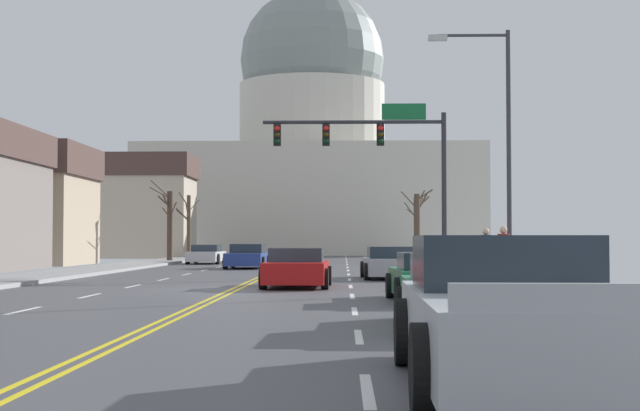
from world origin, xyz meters
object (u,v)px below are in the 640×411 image
(signal_gantry, at_px, (380,150))
(sedan_near_03, at_px, (461,293))
(pickup_truck_near_04, at_px, (512,317))
(sedan_oncoming_01, at_px, (207,255))
(sedan_near_01, at_px, (297,269))
(sedan_oncoming_00, at_px, (247,257))
(street_lamp_right, at_px, (497,132))
(pedestrian_00, at_px, (504,253))
(pedestrian_01, at_px, (486,252))
(sedan_near_02, at_px, (433,278))
(sedan_near_00, at_px, (390,264))

(signal_gantry, bearing_deg, sedan_near_03, -89.03)
(pickup_truck_near_04, height_order, sedan_oncoming_01, pickup_truck_near_04)
(sedan_near_01, height_order, sedan_oncoming_00, sedan_oncoming_00)
(sedan_near_01, bearing_deg, pickup_truck_near_04, -80.88)
(street_lamp_right, bearing_deg, pedestrian_00, -89.84)
(pedestrian_00, height_order, pedestrian_01, pedestrian_00)
(sedan_near_02, bearing_deg, sedan_near_03, -91.55)
(pedestrian_01, bearing_deg, street_lamp_right, -87.73)
(pickup_truck_near_04, relative_size, sedan_oncoming_01, 1.21)
(sedan_near_03, xyz_separation_m, pedestrian_01, (2.53, 14.02, 0.50))
(sedan_near_01, distance_m, sedan_oncoming_01, 29.55)
(sedan_near_01, bearing_deg, sedan_oncoming_00, 100.31)
(sedan_near_02, bearing_deg, street_lamp_right, 64.82)
(sedan_near_00, bearing_deg, street_lamp_right, -70.66)
(street_lamp_right, bearing_deg, signal_gantry, 103.70)
(pedestrian_00, xyz_separation_m, pedestrian_01, (-0.08, 2.84, -0.01))
(sedan_oncoming_01, relative_size, pedestrian_00, 2.62)
(sedan_near_00, bearing_deg, sedan_oncoming_00, 117.43)
(pedestrian_00, bearing_deg, sedan_oncoming_00, 113.57)
(sedan_near_01, height_order, sedan_oncoming_01, sedan_near_01)
(sedan_near_02, relative_size, sedan_oncoming_00, 0.92)
(sedan_oncoming_01, bearing_deg, sedan_near_00, -65.25)
(signal_gantry, xyz_separation_m, street_lamp_right, (3.02, -12.40, -0.66))
(sedan_near_01, relative_size, pedestrian_00, 2.48)
(sedan_near_00, bearing_deg, sedan_near_02, -88.25)
(sedan_near_00, height_order, sedan_oncoming_01, sedan_near_00)
(sedan_near_00, bearing_deg, sedan_near_03, -89.39)
(sedan_near_01, xyz_separation_m, pedestrian_00, (6.06, -2.50, 0.54))
(sedan_near_02, bearing_deg, sedan_near_00, 91.75)
(pickup_truck_near_04, distance_m, pedestrian_00, 17.64)
(sedan_near_02, xyz_separation_m, sedan_oncoming_01, (-10.66, 35.44, -0.00))
(sedan_oncoming_01, xyz_separation_m, pedestrian_01, (13.00, -28.36, 0.54))
(sedan_near_02, height_order, sedan_near_03, sedan_near_03)
(sedan_near_03, relative_size, sedan_oncoming_00, 0.93)
(sedan_near_00, bearing_deg, signal_gantry, 92.62)
(signal_gantry, bearing_deg, sedan_oncoming_01, 119.34)
(pedestrian_00, bearing_deg, sedan_near_03, -103.16)
(street_lamp_right, bearing_deg, pedestrian_01, 92.27)
(sedan_near_01, xyz_separation_m, sedan_near_03, (3.45, -13.68, 0.02))
(sedan_near_02, bearing_deg, sedan_oncoming_00, 105.31)
(sedan_oncoming_00, distance_m, pedestrian_01, 21.44)
(pedestrian_01, bearing_deg, sedan_near_01, -176.74)
(sedan_near_00, xyz_separation_m, pickup_truck_near_04, (-0.04, -26.37, 0.12))
(pickup_truck_near_04, bearing_deg, signal_gantry, 90.30)
(sedan_near_01, xyz_separation_m, pedestrian_01, (5.98, 0.34, 0.52))
(sedan_near_03, relative_size, sedan_oncoming_01, 0.95)
(sedan_near_03, bearing_deg, pedestrian_00, 76.84)
(sedan_oncoming_00, bearing_deg, pickup_truck_near_04, -80.29)
(sedan_near_01, distance_m, pedestrian_01, 6.01)
(street_lamp_right, height_order, pickup_truck_near_04, street_lamp_right)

